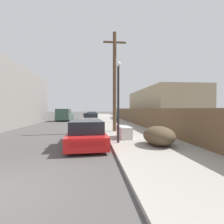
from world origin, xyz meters
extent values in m
cube|color=#9E998E|center=(5.30, 23.50, 0.06)|extent=(4.20, 63.00, 0.12)
cube|color=silver|center=(4.19, 6.61, 0.46)|extent=(0.73, 1.74, 0.67)
cube|color=white|center=(4.19, 6.61, 0.81)|extent=(0.70, 1.67, 0.03)
cube|color=#333335|center=(4.36, 7.15, 0.83)|extent=(0.04, 0.20, 0.02)
cube|color=gray|center=(4.18, 6.88, 0.83)|extent=(0.69, 0.09, 0.01)
cube|color=gray|center=(4.20, 6.35, 0.83)|extent=(0.69, 0.09, 0.01)
cube|color=red|center=(1.93, 5.19, 0.43)|extent=(2.13, 4.57, 0.59)
cube|color=black|center=(1.96, 4.79, 1.02)|extent=(1.73, 2.23, 0.59)
cube|color=#B21414|center=(2.07, 2.95, 0.54)|extent=(1.45, 0.12, 0.21)
cylinder|color=black|center=(1.04, 6.53, 0.31)|extent=(0.24, 0.64, 0.63)
cylinder|color=black|center=(2.66, 6.62, 0.31)|extent=(0.24, 0.64, 0.63)
cylinder|color=black|center=(1.21, 3.76, 0.31)|extent=(0.24, 0.64, 0.63)
cylinder|color=black|center=(2.83, 3.86, 0.31)|extent=(0.24, 0.64, 0.63)
cube|color=silver|center=(1.99, 17.40, 0.50)|extent=(1.97, 4.59, 0.70)
cube|color=black|center=(2.00, 17.22, 1.12)|extent=(1.66, 2.58, 0.55)
cube|color=#B21414|center=(2.04, 15.11, 0.62)|extent=(1.46, 0.06, 0.24)
cylinder|color=black|center=(1.15, 18.79, 0.33)|extent=(0.21, 0.66, 0.65)
cylinder|color=black|center=(2.77, 18.83, 0.33)|extent=(0.21, 0.66, 0.65)
cylinder|color=black|center=(1.21, 15.97, 0.33)|extent=(0.21, 0.66, 0.65)
cylinder|color=black|center=(2.84, 16.01, 0.33)|extent=(0.21, 0.66, 0.65)
cube|color=#2D478C|center=(2.14, 25.62, 0.50)|extent=(2.02, 4.59, 0.70)
cube|color=black|center=(2.13, 25.44, 1.13)|extent=(1.67, 2.60, 0.55)
cube|color=#B21414|center=(2.03, 23.36, 0.62)|extent=(1.41, 0.10, 0.25)
cylinder|color=black|center=(1.42, 27.06, 0.33)|extent=(0.23, 0.68, 0.67)
cylinder|color=black|center=(2.99, 26.98, 0.33)|extent=(0.23, 0.68, 0.67)
cylinder|color=black|center=(1.29, 24.26, 0.33)|extent=(0.23, 0.68, 0.67)
cylinder|color=black|center=(2.85, 24.19, 0.33)|extent=(0.23, 0.68, 0.67)
cube|color=#385647|center=(-2.13, 24.59, 0.62)|extent=(2.09, 5.81, 0.83)
cube|color=#385647|center=(-2.16, 23.00, 1.46)|extent=(1.92, 2.63, 0.84)
cube|color=black|center=(-2.16, 23.00, 1.48)|extent=(1.96, 2.58, 0.46)
cylinder|color=black|center=(-1.32, 22.78, 0.42)|extent=(0.27, 0.85, 0.84)
cylinder|color=black|center=(-3.00, 22.81, 0.42)|extent=(0.27, 0.85, 0.84)
cylinder|color=black|center=(-1.27, 26.37, 0.42)|extent=(0.27, 0.85, 0.84)
cylinder|color=black|center=(-2.95, 26.39, 0.42)|extent=(0.27, 0.85, 0.84)
cylinder|color=brown|center=(4.01, 9.84, 4.03)|extent=(0.29, 0.29, 7.82)
cube|color=brown|center=(4.01, 9.84, 7.15)|extent=(1.80, 0.12, 0.12)
cylinder|color=#232326|center=(3.62, 5.12, 2.11)|extent=(0.12, 0.12, 3.99)
sphere|color=white|center=(3.62, 5.12, 4.24)|extent=(0.26, 0.26, 0.26)
ellipsoid|color=brown|center=(5.50, 4.26, 0.58)|extent=(1.46, 1.99, 0.93)
cube|color=brown|center=(7.25, 16.03, 1.03)|extent=(0.08, 35.86, 1.81)
cube|color=tan|center=(11.97, 20.19, 2.29)|extent=(6.00, 14.78, 4.57)
cylinder|color=#282D42|center=(5.32, 17.92, 0.50)|extent=(0.28, 0.28, 0.77)
cylinder|color=#337F4C|center=(5.32, 17.92, 1.19)|extent=(0.34, 0.34, 0.61)
sphere|color=tan|center=(5.32, 17.92, 1.61)|extent=(0.23, 0.23, 0.23)
camera|label=1|loc=(2.30, -3.94, 1.91)|focal=28.00mm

